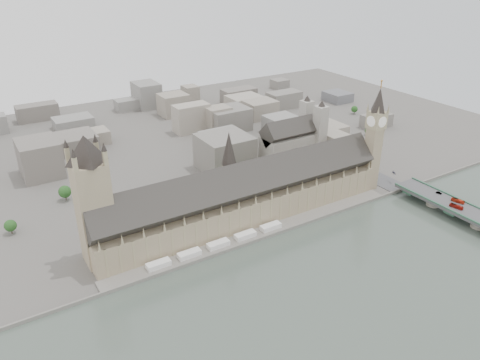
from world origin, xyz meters
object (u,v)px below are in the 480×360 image
car_silver (439,193)px  car_approach (394,173)px  red_bus_south (458,201)px  westminster_abbey (293,142)px  elizabeth_tower (375,132)px  palace_of_westminster (243,197)px  westminster_bridge (471,218)px  victoria_tower (92,195)px  red_bus_north (456,206)px

car_silver → car_approach: car_silver is taller
red_bus_south → westminster_abbey: bearing=95.1°
westminster_abbey → car_silver: 155.97m
red_bus_south → elizabeth_tower: bearing=97.3°
car_silver → car_approach: bearing=70.3°
palace_of_westminster → westminster_bridge: bearing=-33.5°
palace_of_westminster → car_silver: bearing=-22.3°
victoria_tower → red_bus_south: (290.19, -94.82, -43.37)m
red_bus_north → car_silver: 27.45m
red_bus_north → victoria_tower: bearing=148.5°
red_bus_north → car_approach: (9.60, 77.39, -0.83)m
victoria_tower → red_bus_north: size_ratio=8.69×
elizabeth_tower → car_silver: 80.11m
elizabeth_tower → car_silver: (30.30, -57.35, -47.01)m
elizabeth_tower → victoria_tower: (-260.00, 18.00, -2.88)m
westminster_abbey → red_bus_north: bearing=-74.5°
westminster_bridge → red_bus_north: 14.99m
westminster_abbey → red_bus_north: westminster_abbey is taller
palace_of_westminster → car_silver: 182.29m
red_bus_north → car_silver: red_bus_north is taller
red_bus_north → car_silver: (10.39, 25.39, -0.78)m
red_bus_north → car_silver: bearing=56.0°
victoria_tower → red_bus_south: victoria_tower is taller
victoria_tower → elizabeth_tower: bearing=-4.0°
westminster_bridge → car_silver: bearing=80.6°
westminster_abbey → victoria_tower: bearing=-163.5°
elizabeth_tower → red_bus_north: elizabeth_tower is taller
elizabeth_tower → car_approach: bearing=-10.3°
westminster_bridge → car_approach: bearing=86.5°
palace_of_westminster → red_bus_south: bearing=-27.8°
westminster_bridge → westminster_abbey: 190.56m
car_silver → westminster_abbey: bearing=91.1°
elizabeth_tower → red_bus_north: bearing=-76.5°
victoria_tower → westminster_bridge: bearing=-21.8°
westminster_bridge → westminster_abbey: (-51.08, 182.50, 19.96)m
elizabeth_tower → palace_of_westminster: bearing=175.2°
westminster_bridge → car_approach: car_approach is taller
red_bus_north → car_approach: bearing=71.2°
westminster_abbey → elizabeth_tower: bearing=-72.7°
westminster_bridge → car_silver: car_silver is taller
red_bus_south → car_silver: red_bus_south is taller
victoria_tower → westminster_abbey: size_ratio=1.47×
elizabeth_tower → westminster_abbey: (-27.08, 87.00, -33.01)m
westminster_abbey → red_bus_south: bearing=-70.7°
palace_of_westminster → car_approach: 168.78m
elizabeth_tower → victoria_tower: 260.64m
victoria_tower → car_approach: size_ratio=18.67×
palace_of_westminster → red_bus_north: bearing=-30.9°
elizabeth_tower → westminster_abbey: size_ratio=1.58×
westminster_bridge → red_bus_south: size_ratio=28.62×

